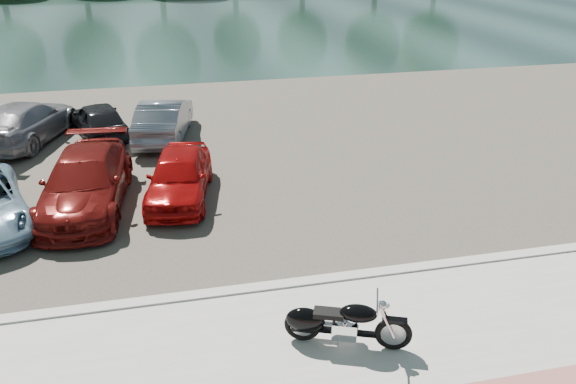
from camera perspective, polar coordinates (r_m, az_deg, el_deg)
name	(u,v)px	position (r m, az deg, el deg)	size (l,w,h in m)	color
ground	(377,339)	(11.11, 9.02, -14.57)	(200.00, 200.00, 0.00)	#595447
promenade	(398,375)	(10.39, 11.07, -17.74)	(60.00, 6.00, 0.10)	#B5B2AA
kerb	(345,278)	(12.56, 5.81, -8.68)	(60.00, 0.30, 0.14)	#B5B2AA
parking_lot	(269,142)	(20.41, -1.90, 5.10)	(60.00, 18.00, 0.04)	#474039
river	(204,23)	(48.49, -8.53, 16.66)	(120.00, 40.00, 0.00)	#1B312D
motorcycle	(336,323)	(10.49, 4.86, -13.09)	(2.23, 1.10, 1.05)	black
car_3	(85,182)	(16.24, -19.89, 0.98)	(2.09, 5.14, 1.49)	#65110E
car_4	(179,176)	(16.10, -10.99, 1.64)	(1.63, 4.04, 1.38)	#A30A0B
car_7	(26,122)	(22.27, -25.08, 6.47)	(2.04, 5.01, 1.45)	gray
car_8	(99,120)	(21.80, -18.66, 6.97)	(1.54, 3.84, 1.31)	black
car_9	(164,119)	(21.03, -12.49, 7.26)	(1.53, 4.38, 1.44)	slate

